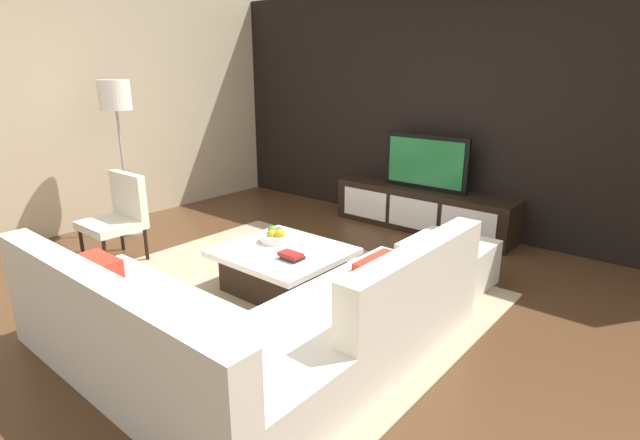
# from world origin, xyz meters

# --- Properties ---
(ground_plane) EXTENTS (14.00, 14.00, 0.00)m
(ground_plane) POSITION_xyz_m (0.00, 0.00, 0.00)
(ground_plane) COLOR #4C301C
(feature_wall_back) EXTENTS (6.40, 0.12, 2.80)m
(feature_wall_back) POSITION_xyz_m (0.00, 2.70, 1.40)
(feature_wall_back) COLOR black
(feature_wall_back) RESTS_ON ground
(side_wall_left) EXTENTS (0.12, 5.20, 2.80)m
(side_wall_left) POSITION_xyz_m (-3.20, 0.20, 1.40)
(side_wall_left) COLOR #C6B28E
(side_wall_left) RESTS_ON ground
(area_rug) EXTENTS (3.31, 2.68, 0.01)m
(area_rug) POSITION_xyz_m (-0.10, 0.00, 0.01)
(area_rug) COLOR tan
(area_rug) RESTS_ON ground
(media_console) EXTENTS (2.20, 0.49, 0.50)m
(media_console) POSITION_xyz_m (-0.00, 2.40, 0.25)
(media_console) COLOR black
(media_console) RESTS_ON ground
(television) EXTENTS (1.05, 0.06, 0.64)m
(television) POSITION_xyz_m (0.00, 2.40, 0.82)
(television) COLOR black
(television) RESTS_ON media_console
(sectional_couch) EXTENTS (2.38, 2.38, 0.80)m
(sectional_couch) POSITION_xyz_m (0.52, -0.86, 0.28)
(sectional_couch) COLOR silver
(sectional_couch) RESTS_ON ground
(coffee_table) EXTENTS (1.03, 0.94, 0.38)m
(coffee_table) POSITION_xyz_m (-0.10, 0.10, 0.20)
(coffee_table) COLOR black
(coffee_table) RESTS_ON ground
(accent_chair_near) EXTENTS (0.55, 0.51, 0.87)m
(accent_chair_near) POSITION_xyz_m (-1.88, -0.40, 0.49)
(accent_chair_near) COLOR black
(accent_chair_near) RESTS_ON ground
(floor_lamp) EXTENTS (0.34, 0.34, 1.75)m
(floor_lamp) POSITION_xyz_m (-2.58, 0.06, 1.49)
(floor_lamp) COLOR #A5A5AA
(floor_lamp) RESTS_ON ground
(ottoman) EXTENTS (0.70, 0.70, 0.40)m
(ottoman) POSITION_xyz_m (0.94, 1.13, 0.20)
(ottoman) COLOR silver
(ottoman) RESTS_ON ground
(fruit_bowl) EXTENTS (0.28, 0.28, 0.14)m
(fruit_bowl) POSITION_xyz_m (-0.28, 0.20, 0.43)
(fruit_bowl) COLOR silver
(fruit_bowl) RESTS_ON coffee_table
(book_stack) EXTENTS (0.19, 0.14, 0.06)m
(book_stack) POSITION_xyz_m (0.12, -0.02, 0.41)
(book_stack) COLOR #1E232D
(book_stack) RESTS_ON coffee_table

